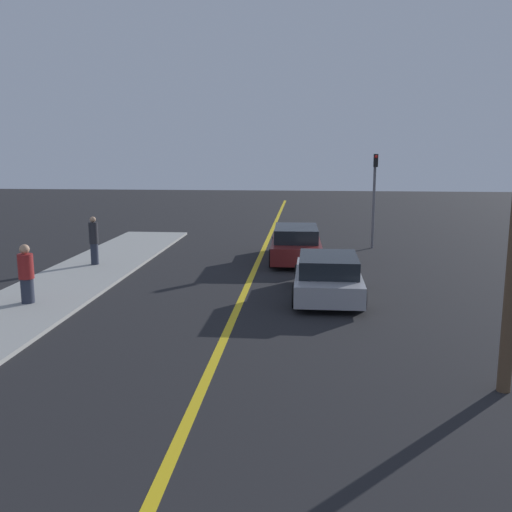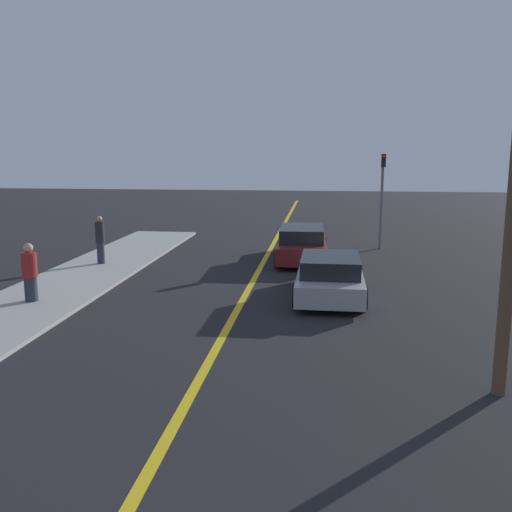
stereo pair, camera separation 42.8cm
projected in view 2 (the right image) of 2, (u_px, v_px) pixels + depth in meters
road_center_line at (255, 278)px, 19.26m from camera, size 0.20×60.00×0.01m
sidewalk_left at (31, 303)px, 15.91m from camera, size 3.09×27.77×0.10m
car_near_right_lane at (330, 277)px, 16.62m from camera, size 2.03×4.25×1.27m
car_ahead_center at (302, 244)px, 22.25m from camera, size 2.07×4.83×1.35m
pedestrian_far_standing at (30, 273)px, 15.82m from camera, size 0.41×0.41×1.64m
pedestrian_by_sign at (100, 240)px, 21.08m from camera, size 0.33×0.33×1.77m
traffic_light at (382, 191)px, 24.50m from camera, size 0.18×0.40×4.10m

